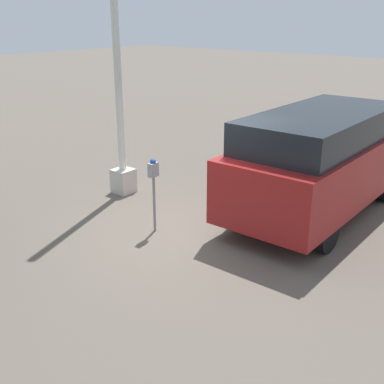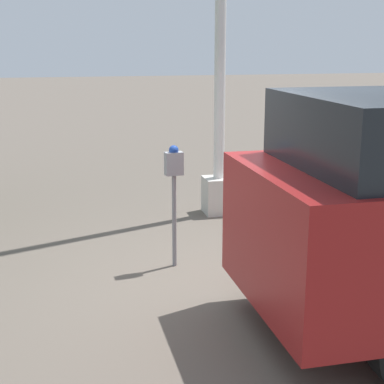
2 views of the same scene
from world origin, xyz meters
name	(u,v)px [view 2 (image 2 of 2)]	position (x,y,z in m)	size (l,w,h in m)	color
ground_plane	(219,280)	(0.00, 0.00, 0.00)	(80.00, 80.00, 0.00)	#60564C
parking_meter_near	(174,178)	(-0.39, 0.54, 1.05)	(0.21, 0.13, 1.42)	gray
lamp_post	(220,52)	(0.71, 2.54, 2.39)	(0.44, 0.44, 6.94)	beige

